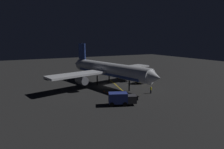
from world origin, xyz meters
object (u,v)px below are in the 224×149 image
Objects in this scene: baggage_truck at (121,99)px; traffic_cone_near_left at (108,93)px; airliner at (107,70)px; catering_truck at (143,79)px; ground_crew_worker at (151,90)px; traffic_cone_near_right at (104,91)px.

baggage_truck reaches higher than traffic_cone_near_left.
airliner is 6.12× the size of catering_truck.
ground_crew_worker is (-10.69, -3.72, -0.38)m from baggage_truck.
ground_crew_worker is 3.16× the size of traffic_cone_near_right.
catering_truck is 11.48m from ground_crew_worker.
baggage_truck is (5.21, 16.41, -3.22)m from airliner.
baggage_truck is at bearing 40.66° from catering_truck.
ground_crew_worker reaches higher than traffic_cone_near_left.
airliner is at bearing -13.30° from catering_truck.
catering_truck reaches higher than traffic_cone_near_right.
baggage_truck is 10.62× the size of traffic_cone_near_left.
baggage_truck is 8.41m from traffic_cone_near_left.
traffic_cone_near_right is (0.05, -1.92, 0.00)m from traffic_cone_near_left.
baggage_truck is 1.01× the size of catering_truck.
traffic_cone_near_right is (4.02, 6.23, -4.24)m from airliner.
catering_truck is 10.56× the size of traffic_cone_near_left.
catering_truck is 15.91m from traffic_cone_near_left.
airliner is 20.45× the size of ground_crew_worker.
catering_truck is 15.39m from traffic_cone_near_right.
traffic_cone_near_right is (-1.19, -10.18, -1.02)m from baggage_truck.
catering_truck is at bearing 166.70° from airliner.
baggage_truck is 10.62× the size of traffic_cone_near_right.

